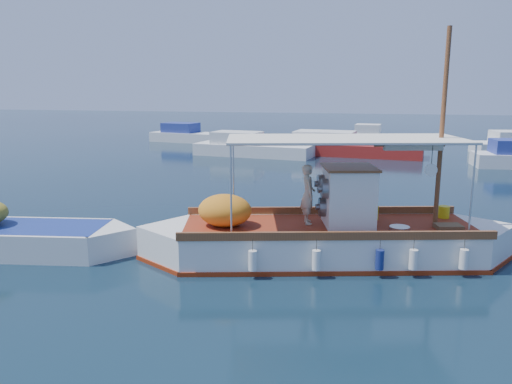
# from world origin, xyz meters

# --- Properties ---
(ground) EXTENTS (160.00, 160.00, 0.00)m
(ground) POSITION_xyz_m (0.00, 0.00, 0.00)
(ground) COLOR black
(ground) RESTS_ON ground
(fishing_caique) EXTENTS (9.85, 4.53, 6.20)m
(fishing_caique) POSITION_xyz_m (0.66, -0.21, 0.54)
(fishing_caique) COLOR white
(fishing_caique) RESTS_ON ground
(dinghy) EXTENTS (6.86, 2.73, 1.69)m
(dinghy) POSITION_xyz_m (-7.88, -1.72, 0.35)
(dinghy) COLOR white
(dinghy) RESTS_ON ground
(bg_boat_nw) EXTENTS (8.22, 3.38, 1.80)m
(bg_boat_nw) POSITION_xyz_m (-6.45, 19.56, 0.49)
(bg_boat_nw) COLOR silver
(bg_boat_nw) RESTS_ON ground
(bg_boat_n) EXTENTS (10.30, 3.89, 1.80)m
(bg_boat_n) POSITION_xyz_m (-0.43, 21.42, 0.49)
(bg_boat_n) COLOR maroon
(bg_boat_n) RESTS_ON ground
(bg_boat_far_w) EXTENTS (7.31, 3.45, 1.80)m
(bg_boat_far_w) POSITION_xyz_m (-13.66, 26.98, 0.49)
(bg_boat_far_w) COLOR silver
(bg_boat_far_w) RESTS_ON ground
(bg_boat_far_n) EXTENTS (5.11, 2.48, 1.80)m
(bg_boat_far_n) POSITION_xyz_m (1.75, 29.02, 0.49)
(bg_boat_far_n) COLOR silver
(bg_boat_far_n) RESTS_ON ground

